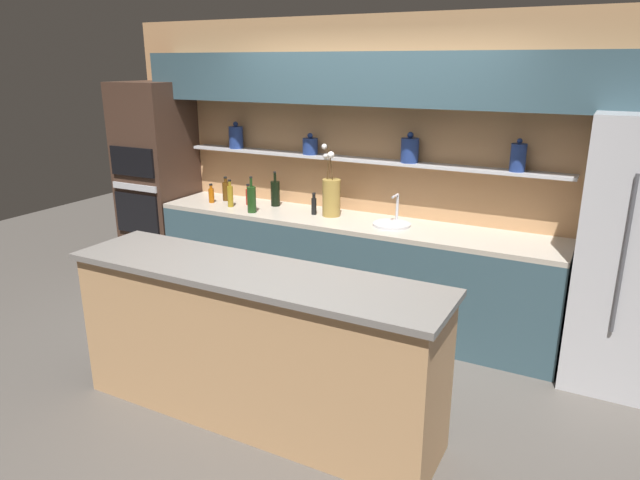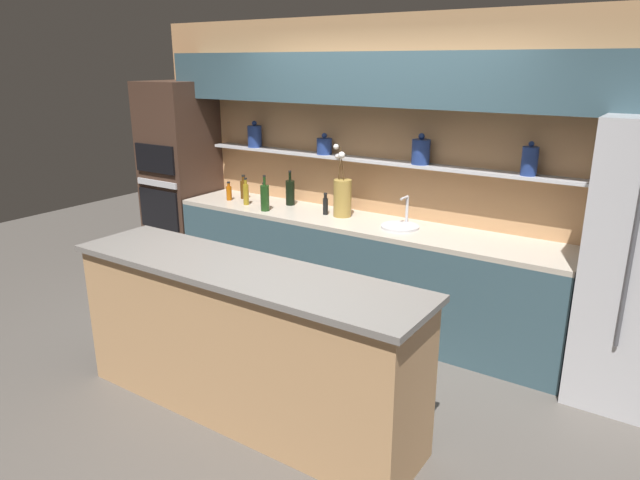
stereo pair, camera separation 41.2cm
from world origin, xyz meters
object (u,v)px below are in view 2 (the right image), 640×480
Objects in this scene: bottle_sauce_4 at (325,205)px; sink_fixture at (401,225)px; bottle_oil_0 at (246,194)px; flower_vase at (342,196)px; bottle_wine_2 at (290,192)px; bottle_sauce_1 at (264,194)px; bottle_spirit_3 at (244,189)px; oven_tower at (181,181)px; bottle_sauce_6 at (229,192)px; bottle_wine_5 at (265,197)px.

sink_fixture is at bearing -0.56° from bottle_sauce_4.
bottle_sauce_4 is (0.83, 0.11, -0.02)m from bottle_oil_0.
flower_vase reaches higher than bottle_wine_2.
sink_fixture is 1.58m from bottle_oil_0.
bottle_sauce_1 is at bearing 179.99° from flower_vase.
sink_fixture is 1.33× the size of bottle_spirit_3.
oven_tower is at bearing -179.39° from bottle_sauce_4.
oven_tower is 0.80m from bottle_spirit_3.
bottle_spirit_3 reaches higher than bottle_sauce_6.
oven_tower is at bearing 174.47° from bottle_oil_0.
bottle_oil_0 is 0.79× the size of bottle_wine_2.
sink_fixture is 1.29m from bottle_wine_5.
bottle_sauce_4 is at bearing -13.26° from bottle_wine_2.
bottle_wine_2 is (-0.63, 0.08, -0.06)m from flower_vase.
bottle_oil_0 is at bearing -147.49° from bottle_wine_2.
bottle_spirit_3 is (-1.17, 0.04, -0.09)m from flower_vase.
bottle_oil_0 is (-0.98, -0.15, -0.08)m from flower_vase.
bottle_spirit_3 is 1.21× the size of bottle_sauce_4.
bottle_oil_0 is at bearing -171.55° from flower_vase.
bottle_wine_5 is (0.19, -0.23, 0.04)m from bottle_sauce_1.
bottle_sauce_6 is at bearing 169.76° from bottle_oil_0.
bottle_sauce_1 is at bearing 2.67° from oven_tower.
bottle_spirit_3 reaches higher than bottle_sauce_1.
sink_fixture is 0.96× the size of bottle_wine_5.
bottle_sauce_6 is at bearing -164.73° from bottle_sauce_1.
bottle_spirit_3 is at bearing -175.47° from bottle_wine_2.
oven_tower is 1.29m from bottle_wine_5.
bottle_spirit_3 is at bearing 151.36° from bottle_wine_5.
bottle_oil_0 is 0.26m from bottle_spirit_3.
bottle_oil_0 is at bearing -44.42° from bottle_spirit_3.
bottle_oil_0 is at bearing -5.53° from oven_tower.
bottle_spirit_3 is at bearing 6.26° from oven_tower.
bottle_sauce_4 reaches higher than bottle_sauce_6.
bottle_oil_0 is 1.40× the size of bottle_sauce_6.
bottle_wine_2 is (-1.22, 0.12, 0.10)m from sink_fixture.
bottle_wine_5 is (0.30, -0.08, 0.02)m from bottle_oil_0.
sink_fixture is 1.71× the size of bottle_sauce_6.
bottle_oil_0 is at bearing -172.12° from bottle_sauce_4.
bottle_sauce_4 is (1.01, -0.07, -0.01)m from bottle_spirit_3.
flower_vase is at bearing -0.01° from bottle_sauce_1.
oven_tower is 7.92× the size of bottle_oil_0.
flower_vase is at bearing 4.55° from bottle_sauce_6.
oven_tower is at bearing 176.19° from bottle_sauce_6.
flower_vase is at bearing 11.45° from bottle_sauce_4.
bottle_sauce_4 is (0.72, -0.03, 0.00)m from bottle_sauce_1.
bottle_wine_2 is at bearing 174.43° from sink_fixture.
bottle_sauce_4 is 0.57m from bottle_wine_5.
bottle_oil_0 is (0.99, -0.10, 0.01)m from oven_tower.
bottle_spirit_3 is 0.72× the size of bottle_wine_5.
bottle_wine_5 is (1.28, -0.18, 0.02)m from oven_tower.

